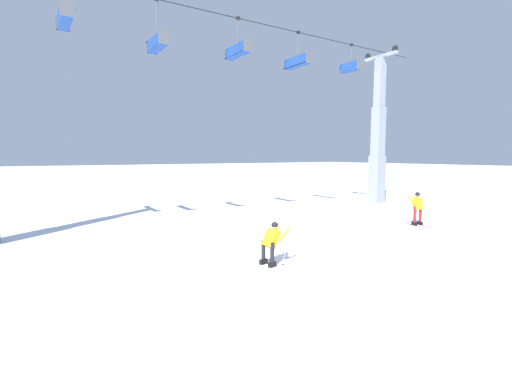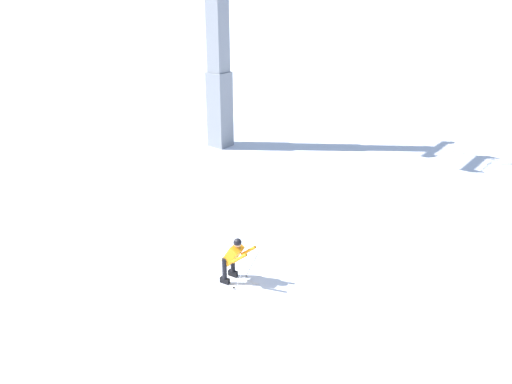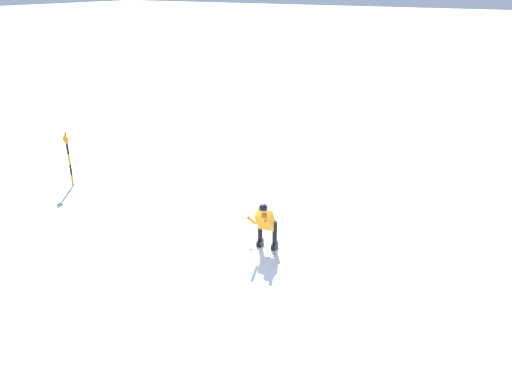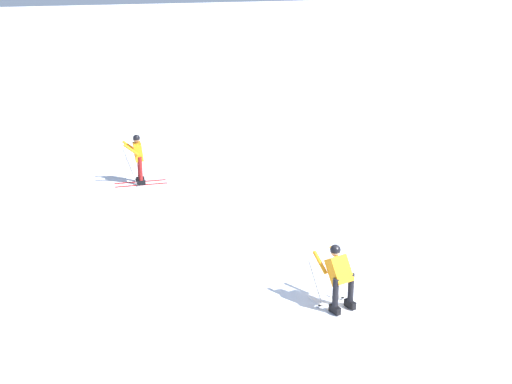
# 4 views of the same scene
# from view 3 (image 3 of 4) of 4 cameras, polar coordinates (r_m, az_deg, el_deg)

# --- Properties ---
(ground_plane) EXTENTS (260.00, 260.00, 0.00)m
(ground_plane) POSITION_cam_3_polar(r_m,az_deg,el_deg) (13.96, -1.85, -5.30)
(ground_plane) COLOR white
(skier_carving_main) EXTENTS (1.75, 0.82, 1.53)m
(skier_carving_main) POSITION_cam_3_polar(r_m,az_deg,el_deg) (13.02, 1.06, -3.57)
(skier_carving_main) COLOR white
(skier_carving_main) RESTS_ON ground_plane
(trail_marker_pole) EXTENTS (0.07, 0.28, 1.94)m
(trail_marker_pole) POSITION_cam_3_polar(r_m,az_deg,el_deg) (18.25, -20.62, 3.73)
(trail_marker_pole) COLOR orange
(trail_marker_pole) RESTS_ON ground_plane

